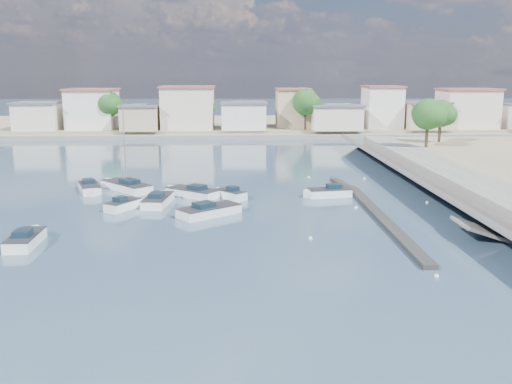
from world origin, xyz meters
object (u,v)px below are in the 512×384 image
(motorboat_g, at_px, (90,188))
(sailboat, at_px, (125,186))
(motorboat_f, at_px, (229,194))
(motorboat_h, at_px, (212,211))
(motorboat_b, at_px, (125,205))
(motorboat_c, at_px, (191,193))
(motorboat_e, at_px, (159,200))
(motorboat_d, at_px, (327,193))
(motorboat_a, at_px, (26,239))

(motorboat_g, bearing_deg, sailboat, 17.55)
(motorboat_f, height_order, motorboat_h, same)
(motorboat_b, bearing_deg, motorboat_c, 43.27)
(motorboat_c, height_order, motorboat_e, same)
(motorboat_b, distance_m, motorboat_c, 7.75)
(motorboat_d, height_order, sailboat, sailboat)
(motorboat_b, distance_m, motorboat_g, 9.35)
(motorboat_h, bearing_deg, motorboat_d, 32.43)
(motorboat_a, relative_size, motorboat_e, 0.89)
(sailboat, bearing_deg, motorboat_c, -26.10)
(motorboat_c, bearing_deg, motorboat_g, 166.98)
(motorboat_c, xyz_separation_m, motorboat_h, (2.50, -7.82, -0.00))
(motorboat_d, height_order, motorboat_f, same)
(motorboat_h, distance_m, sailboat, 15.07)
(motorboat_a, xyz_separation_m, motorboat_f, (14.65, 15.21, -0.00))
(motorboat_d, xyz_separation_m, motorboat_h, (-11.31, -7.19, 0.00))
(motorboat_e, relative_size, sailboat, 0.65)
(motorboat_a, xyz_separation_m, motorboat_g, (-0.08, 18.67, 0.00))
(sailboat, bearing_deg, motorboat_f, -22.02)
(motorboat_g, height_order, sailboat, sailboat)
(motorboat_c, height_order, motorboat_g, same)
(motorboat_d, height_order, motorboat_h, same)
(motorboat_b, distance_m, motorboat_f, 10.51)
(motorboat_b, xyz_separation_m, motorboat_h, (8.15, -2.51, 0.00))
(motorboat_d, bearing_deg, motorboat_a, -147.64)
(motorboat_e, height_order, motorboat_f, same)
(motorboat_h, bearing_deg, motorboat_g, 142.19)
(motorboat_a, xyz_separation_m, motorboat_d, (24.53, 15.54, -0.00))
(motorboat_a, bearing_deg, motorboat_h, 32.29)
(motorboat_h, bearing_deg, sailboat, 130.75)
(motorboat_a, height_order, motorboat_c, same)
(motorboat_a, distance_m, motorboat_d, 29.04)
(motorboat_f, distance_m, motorboat_h, 7.00)
(motorboat_f, bearing_deg, motorboat_h, -101.76)
(motorboat_d, distance_m, motorboat_h, 13.40)
(motorboat_g, relative_size, motorboat_h, 0.93)
(motorboat_e, bearing_deg, motorboat_g, 143.66)
(motorboat_a, distance_m, motorboat_c, 19.40)
(motorboat_a, relative_size, motorboat_d, 1.04)
(motorboat_f, distance_m, motorboat_g, 15.12)
(motorboat_c, bearing_deg, motorboat_f, -13.79)
(motorboat_h, bearing_deg, motorboat_c, 107.76)
(motorboat_b, relative_size, sailboat, 0.44)
(motorboat_d, bearing_deg, motorboat_c, 177.36)
(sailboat, bearing_deg, motorboat_e, -56.96)
(motorboat_d, bearing_deg, motorboat_h, -147.57)
(motorboat_a, height_order, motorboat_e, same)
(motorboat_e, bearing_deg, motorboat_b, -146.02)
(motorboat_a, xyz_separation_m, motorboat_e, (7.92, 12.79, -0.00))
(motorboat_b, height_order, motorboat_c, same)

